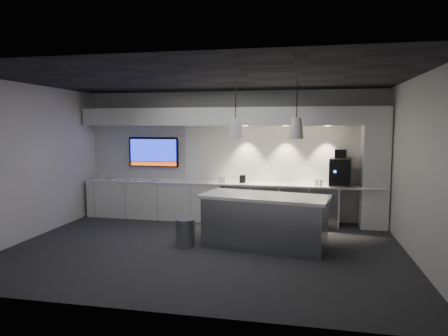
% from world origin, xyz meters
% --- Properties ---
extents(floor, '(7.00, 7.00, 0.00)m').
position_xyz_m(floor, '(0.00, 0.00, 0.00)').
color(floor, '#29292B').
rests_on(floor, ground).
extents(ceiling, '(7.00, 7.00, 0.00)m').
position_xyz_m(ceiling, '(0.00, 0.00, 3.00)').
color(ceiling, black).
rests_on(ceiling, wall_back).
extents(wall_back, '(7.00, 0.00, 7.00)m').
position_xyz_m(wall_back, '(0.00, 2.50, 1.50)').
color(wall_back, silver).
rests_on(wall_back, floor).
extents(wall_front, '(7.00, 0.00, 7.00)m').
position_xyz_m(wall_front, '(0.00, -2.50, 1.50)').
color(wall_front, silver).
rests_on(wall_front, floor).
extents(wall_left, '(0.00, 7.00, 7.00)m').
position_xyz_m(wall_left, '(-3.50, 0.00, 1.50)').
color(wall_left, silver).
rests_on(wall_left, floor).
extents(wall_right, '(0.00, 7.00, 7.00)m').
position_xyz_m(wall_right, '(3.50, 0.00, 1.50)').
color(wall_right, silver).
rests_on(wall_right, floor).
extents(back_counter, '(6.80, 0.65, 0.04)m').
position_xyz_m(back_counter, '(0.00, 2.17, 0.88)').
color(back_counter, white).
rests_on(back_counter, left_base_cabinets).
extents(left_base_cabinets, '(3.30, 0.63, 0.86)m').
position_xyz_m(left_base_cabinets, '(-1.75, 2.17, 0.43)').
color(left_base_cabinets, white).
rests_on(left_base_cabinets, floor).
extents(fridge_unit_a, '(0.60, 0.61, 0.85)m').
position_xyz_m(fridge_unit_a, '(0.25, 2.17, 0.42)').
color(fridge_unit_a, gray).
rests_on(fridge_unit_a, floor).
extents(fridge_unit_b, '(0.60, 0.61, 0.85)m').
position_xyz_m(fridge_unit_b, '(0.88, 2.17, 0.42)').
color(fridge_unit_b, gray).
rests_on(fridge_unit_b, floor).
extents(fridge_unit_c, '(0.60, 0.61, 0.85)m').
position_xyz_m(fridge_unit_c, '(1.51, 2.17, 0.42)').
color(fridge_unit_c, gray).
rests_on(fridge_unit_c, floor).
extents(fridge_unit_d, '(0.60, 0.61, 0.85)m').
position_xyz_m(fridge_unit_d, '(2.14, 2.17, 0.42)').
color(fridge_unit_d, gray).
rests_on(fridge_unit_d, floor).
extents(backsplash, '(4.60, 0.03, 1.30)m').
position_xyz_m(backsplash, '(1.20, 2.48, 1.55)').
color(backsplash, white).
rests_on(backsplash, wall_back).
extents(soffit, '(6.90, 0.60, 0.40)m').
position_xyz_m(soffit, '(0.00, 2.20, 2.40)').
color(soffit, white).
rests_on(soffit, wall_back).
extents(column, '(0.55, 0.55, 2.60)m').
position_xyz_m(column, '(3.20, 2.20, 1.30)').
color(column, white).
rests_on(column, floor).
extents(wall_tv, '(1.25, 0.07, 0.72)m').
position_xyz_m(wall_tv, '(-1.90, 2.45, 1.56)').
color(wall_tv, black).
rests_on(wall_tv, wall_back).
extents(island, '(2.39, 1.35, 0.95)m').
position_xyz_m(island, '(1.03, 0.31, 0.48)').
color(island, gray).
rests_on(island, floor).
extents(bin, '(0.40, 0.40, 0.50)m').
position_xyz_m(bin, '(-0.40, 0.09, 0.25)').
color(bin, gray).
rests_on(bin, floor).
extents(coffee_machine, '(0.50, 0.66, 0.79)m').
position_xyz_m(coffee_machine, '(2.49, 2.20, 1.22)').
color(coffee_machine, black).
rests_on(coffee_machine, back_counter).
extents(sign_black, '(0.14, 0.06, 0.18)m').
position_xyz_m(sign_black, '(0.35, 2.15, 0.99)').
color(sign_black, black).
rests_on(sign_black, back_counter).
extents(sign_white, '(0.18, 0.06, 0.14)m').
position_xyz_m(sign_white, '(-0.12, 2.08, 0.97)').
color(sign_white, white).
rests_on(sign_white, back_counter).
extents(cup_cluster, '(0.16, 0.16, 0.14)m').
position_xyz_m(cup_cluster, '(2.03, 2.08, 0.97)').
color(cup_cluster, white).
rests_on(cup_cluster, back_counter).
extents(tray_a, '(0.19, 0.19, 0.02)m').
position_xyz_m(tray_a, '(-2.89, 2.12, 0.91)').
color(tray_a, '#AAAAAA').
rests_on(tray_a, back_counter).
extents(tray_b, '(0.17, 0.17, 0.02)m').
position_xyz_m(tray_b, '(-2.40, 2.13, 0.91)').
color(tray_b, '#AAAAAA').
rests_on(tray_b, back_counter).
extents(tray_c, '(0.20, 0.20, 0.02)m').
position_xyz_m(tray_c, '(-2.17, 2.16, 0.91)').
color(tray_c, '#AAAAAA').
rests_on(tray_c, back_counter).
extents(tray_d, '(0.19, 0.19, 0.02)m').
position_xyz_m(tray_d, '(-1.73, 2.12, 0.91)').
color(tray_d, '#AAAAAA').
rests_on(tray_d, back_counter).
extents(pendant_left, '(0.25, 0.25, 1.06)m').
position_xyz_m(pendant_left, '(0.50, 0.31, 2.15)').
color(pendant_left, white).
rests_on(pendant_left, ceiling).
extents(pendant_right, '(0.25, 0.25, 1.06)m').
position_xyz_m(pendant_right, '(1.57, 0.31, 2.15)').
color(pendant_right, white).
rests_on(pendant_right, ceiling).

